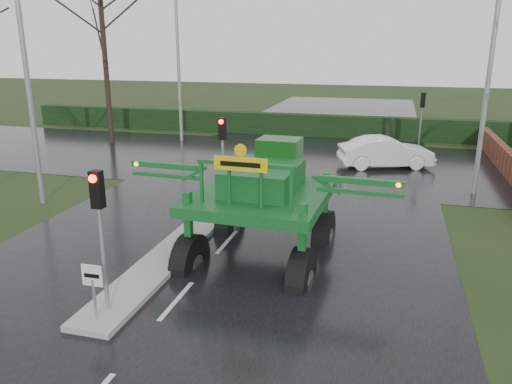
% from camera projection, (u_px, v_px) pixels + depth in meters
% --- Properties ---
extents(ground, '(140.00, 140.00, 0.00)m').
position_uv_depth(ground, '(177.00, 301.00, 12.47)').
color(ground, black).
rests_on(ground, ground).
extents(road_main, '(14.00, 80.00, 0.02)m').
position_uv_depth(road_main, '(271.00, 191.00, 21.72)').
color(road_main, black).
rests_on(road_main, ground).
extents(road_cross, '(80.00, 12.00, 0.02)m').
position_uv_depth(road_cross, '(296.00, 161.00, 27.27)').
color(road_cross, black).
rests_on(road_cross, ground).
extents(median_island, '(1.20, 10.00, 0.16)m').
position_uv_depth(median_island, '(177.00, 247.00, 15.55)').
color(median_island, gray).
rests_on(median_island, ground).
extents(hedge_row, '(44.00, 0.90, 1.50)m').
position_uv_depth(hedge_row, '(318.00, 126.00, 34.45)').
color(hedge_row, black).
rests_on(hedge_row, ground).
extents(brick_wall, '(0.40, 20.00, 1.20)m').
position_uv_depth(brick_wall, '(507.00, 162.00, 24.45)').
color(brick_wall, '#592D1E').
rests_on(brick_wall, ground).
extents(keep_left_sign, '(0.50, 0.07, 1.35)m').
position_uv_depth(keep_left_sign, '(93.00, 283.00, 11.11)').
color(keep_left_sign, gray).
rests_on(keep_left_sign, ground).
extents(traffic_signal_near, '(0.26, 0.33, 3.52)m').
position_uv_depth(traffic_signal_near, '(99.00, 211.00, 11.13)').
color(traffic_signal_near, gray).
rests_on(traffic_signal_near, ground).
extents(traffic_signal_mid, '(0.26, 0.33, 3.52)m').
position_uv_depth(traffic_signal_mid, '(223.00, 142.00, 18.99)').
color(traffic_signal_mid, gray).
rests_on(traffic_signal_mid, ground).
extents(traffic_signal_far, '(0.26, 0.33, 3.52)m').
position_uv_depth(traffic_signal_far, '(422.00, 109.00, 28.60)').
color(traffic_signal_far, gray).
rests_on(traffic_signal_far, ground).
extents(street_light_left_near, '(3.85, 0.30, 10.00)m').
position_uv_depth(street_light_left_near, '(31.00, 49.00, 18.37)').
color(street_light_left_near, gray).
rests_on(street_light_left_near, ground).
extents(street_light_right, '(3.85, 0.30, 10.00)m').
position_uv_depth(street_light_right, '(484.00, 49.00, 19.79)').
color(street_light_right, gray).
rests_on(street_light_right, ground).
extents(street_light_left_far, '(3.85, 0.30, 10.00)m').
position_uv_depth(street_light_left_far, '(182.00, 47.00, 31.32)').
color(street_light_left_far, gray).
rests_on(street_light_left_far, ground).
extents(tree_left_far, '(7.70, 7.70, 13.26)m').
position_uv_depth(tree_left_far, '(102.00, 27.00, 30.22)').
color(tree_left_far, black).
rests_on(tree_left_far, ground).
extents(crop_sprayer, '(8.28, 5.32, 4.63)m').
position_uv_depth(crop_sprayer, '(190.00, 191.00, 14.10)').
color(crop_sprayer, black).
rests_on(crop_sprayer, ground).
extents(white_sedan, '(5.07, 3.08, 1.58)m').
position_uv_depth(white_sedan, '(385.00, 167.00, 25.96)').
color(white_sedan, white).
rests_on(white_sedan, ground).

